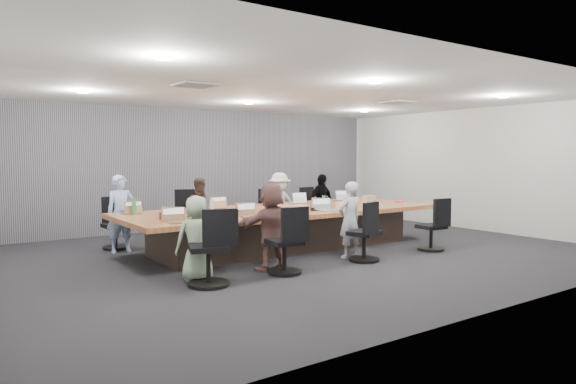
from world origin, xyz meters
TOP-DOWN VIEW (x-y plane):
  - floor at (0.00, 0.00)m, footprint 10.00×8.00m
  - ceiling at (0.00, 0.00)m, footprint 10.00×8.00m
  - wall_back at (0.00, 4.00)m, footprint 10.00×0.00m
  - wall_front at (0.00, -4.00)m, footprint 10.00×0.00m
  - wall_right at (5.00, 0.00)m, footprint 0.00×8.00m
  - curtain at (0.00, 3.92)m, footprint 9.80×0.04m
  - conference_table at (0.00, 0.50)m, footprint 6.00×2.20m
  - chair_0 at (-2.60, 2.20)m, footprint 0.52×0.52m
  - chair_1 at (-1.04, 2.20)m, footprint 0.73×0.73m
  - chair_2 at (0.79, 2.20)m, footprint 0.57×0.57m
  - chair_3 at (1.94, 2.20)m, footprint 0.53×0.53m
  - chair_4 at (-2.39, -1.20)m, footprint 0.73×0.73m
  - chair_5 at (-1.18, -1.20)m, footprint 0.59×0.59m
  - chair_6 at (0.39, -1.20)m, footprint 0.64×0.64m
  - chair_7 at (2.03, -1.20)m, footprint 0.53×0.53m
  - person_0 at (-2.60, 1.85)m, footprint 0.51×0.34m
  - laptop_0 at (-2.60, 1.30)m, footprint 0.30×0.22m
  - person_1 at (-1.04, 1.85)m, footprint 0.69×0.57m
  - laptop_1 at (-1.04, 1.30)m, footprint 0.32×0.23m
  - person_2 at (0.79, 1.85)m, footprint 0.96×0.69m
  - laptop_2 at (0.79, 1.30)m, footprint 0.33×0.24m
  - person_3 at (1.94, 1.85)m, footprint 0.80×0.44m
  - laptop_3 at (1.94, 1.30)m, footprint 0.37×0.28m
  - person_4 at (-2.39, -0.85)m, footprint 0.62×0.46m
  - laptop_4 at (-2.39, -0.30)m, footprint 0.39×0.31m
  - person_5 at (-1.18, -0.85)m, footprint 1.23×0.40m
  - laptop_5 at (-1.18, -0.30)m, footprint 0.36×0.27m
  - person_6 at (0.39, -0.85)m, footprint 0.48×0.32m
  - laptop_6 at (0.39, -0.30)m, footprint 0.40×0.32m
  - bottle_green_left at (-2.61, 1.08)m, footprint 0.08×0.08m
  - bottle_green_right at (0.67, 0.19)m, footprint 0.07×0.07m
  - bottle_clear at (-1.50, 0.47)m, footprint 0.09×0.09m
  - cup_white_far at (-0.08, 0.81)m, footprint 0.11×0.11m
  - cup_white_near at (1.04, 0.51)m, footprint 0.11×0.11m
  - mug_brown at (-2.46, 0.22)m, footprint 0.10×0.10m
  - mic_left at (-0.87, 0.38)m, footprint 0.15×0.10m
  - mic_right at (-0.09, 0.65)m, footprint 0.14×0.09m
  - stapler at (0.22, -0.11)m, footprint 0.16×0.04m
  - canvas_bag at (2.17, 0.56)m, footprint 0.26×0.16m
  - snack_packet at (2.65, 0.14)m, footprint 0.21×0.19m

SIDE VIEW (x-z plane):
  - floor at x=0.00m, z-range 0.00..0.00m
  - chair_7 at x=2.03m, z-range 0.00..0.72m
  - chair_0 at x=-2.60m, z-range 0.00..0.72m
  - chair_3 at x=1.94m, z-range 0.00..0.75m
  - chair_2 at x=0.79m, z-range 0.00..0.76m
  - chair_6 at x=0.39m, z-range 0.00..0.76m
  - chair_5 at x=-1.18m, z-range 0.00..0.78m
  - conference_table at x=0.00m, z-range 0.03..0.77m
  - chair_4 at x=-2.39m, z-range 0.00..0.85m
  - chair_1 at x=-1.04m, z-range 0.00..0.86m
  - person_4 at x=-2.39m, z-range 0.00..1.17m
  - person_6 at x=0.39m, z-range 0.00..1.28m
  - person_1 at x=-1.04m, z-range 0.00..1.28m
  - person_3 at x=1.94m, z-range 0.00..1.30m
  - person_5 at x=-1.18m, z-range 0.00..1.32m
  - person_2 at x=0.79m, z-range 0.00..1.35m
  - person_0 at x=-2.60m, z-range 0.00..1.37m
  - laptop_0 at x=-2.60m, z-range 0.74..0.76m
  - laptop_1 at x=-1.04m, z-range 0.74..0.76m
  - laptop_2 at x=0.79m, z-range 0.74..0.76m
  - laptop_3 at x=1.94m, z-range 0.74..0.76m
  - laptop_4 at x=-2.39m, z-range 0.74..0.76m
  - laptop_5 at x=-1.18m, z-range 0.74..0.76m
  - laptop_6 at x=0.39m, z-range 0.74..0.76m
  - mic_right at x=-0.09m, z-range 0.74..0.77m
  - mic_left at x=-0.87m, z-range 0.74..0.77m
  - snack_packet at x=2.65m, z-range 0.74..0.78m
  - stapler at x=0.22m, z-range 0.74..0.80m
  - cup_white_far at x=-0.08m, z-range 0.74..0.84m
  - cup_white_near at x=1.04m, z-range 0.74..0.85m
  - mug_brown at x=-2.46m, z-range 0.74..0.86m
  - canvas_bag at x=2.17m, z-range 0.74..0.88m
  - bottle_green_right at x=0.67m, z-range 0.74..0.97m
  - bottle_clear at x=-1.50m, z-range 0.74..0.98m
  - bottle_green_left at x=-2.61m, z-range 0.74..1.00m
  - wall_back at x=0.00m, z-range 0.00..2.80m
  - wall_front at x=0.00m, z-range 0.00..2.80m
  - wall_right at x=5.00m, z-range 0.00..2.80m
  - curtain at x=0.00m, z-range 0.00..2.80m
  - ceiling at x=0.00m, z-range 2.80..2.80m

